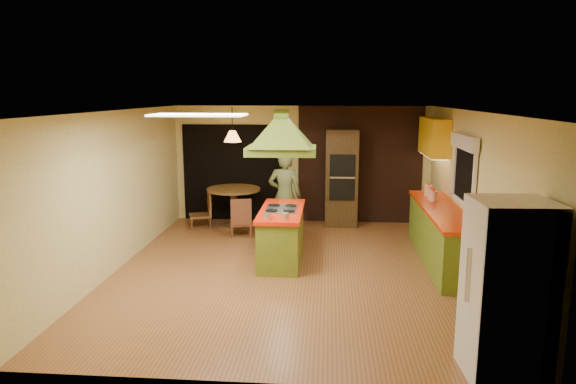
# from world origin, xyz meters

# --- Properties ---
(ground) EXTENTS (6.50, 6.50, 0.00)m
(ground) POSITION_xyz_m (0.00, 0.00, 0.00)
(ground) COLOR #975E31
(ground) RESTS_ON ground
(room_walls) EXTENTS (5.50, 6.50, 6.50)m
(room_walls) POSITION_xyz_m (0.00, 0.00, 1.25)
(room_walls) COLOR beige
(room_walls) RESTS_ON ground
(ceiling_plane) EXTENTS (6.50, 6.50, 0.00)m
(ceiling_plane) POSITION_xyz_m (0.00, 0.00, 2.50)
(ceiling_plane) COLOR silver
(ceiling_plane) RESTS_ON room_walls
(brick_panel) EXTENTS (2.64, 0.03, 2.50)m
(brick_panel) POSITION_xyz_m (1.25, 3.23, 1.25)
(brick_panel) COLOR #381E14
(brick_panel) RESTS_ON ground
(nook_opening) EXTENTS (2.20, 0.03, 2.10)m
(nook_opening) POSITION_xyz_m (-1.50, 3.23, 1.05)
(nook_opening) COLOR black
(nook_opening) RESTS_ON ground
(right_counter) EXTENTS (0.62, 3.05, 0.92)m
(right_counter) POSITION_xyz_m (2.45, 0.60, 0.46)
(right_counter) COLOR olive
(right_counter) RESTS_ON ground
(upper_cabinets) EXTENTS (0.34, 1.40, 0.70)m
(upper_cabinets) POSITION_xyz_m (2.57, 2.20, 1.95)
(upper_cabinets) COLOR yellow
(upper_cabinets) RESTS_ON room_walls
(window_right) EXTENTS (0.12, 1.35, 1.06)m
(window_right) POSITION_xyz_m (2.70, 0.40, 1.77)
(window_right) COLOR black
(window_right) RESTS_ON room_walls
(fluor_panel) EXTENTS (1.20, 0.60, 0.03)m
(fluor_panel) POSITION_xyz_m (-1.10, -1.20, 2.48)
(fluor_panel) COLOR white
(fluor_panel) RESTS_ON ceiling_plane
(kitchen_island) EXTENTS (0.70, 1.74, 0.89)m
(kitchen_island) POSITION_xyz_m (-0.18, 0.48, 0.44)
(kitchen_island) COLOR olive
(kitchen_island) RESTS_ON ground
(range_hood) EXTENTS (1.13, 0.82, 0.80)m
(range_hood) POSITION_xyz_m (-0.18, 0.48, 2.25)
(range_hood) COLOR #556D1B
(range_hood) RESTS_ON ceiling_plane
(man) EXTENTS (0.65, 0.44, 1.71)m
(man) POSITION_xyz_m (-0.23, 1.70, 0.86)
(man) COLOR #47512B
(man) RESTS_ON ground
(refrigerator) EXTENTS (0.77, 0.73, 1.78)m
(refrigerator) POSITION_xyz_m (2.32, -2.92, 0.89)
(refrigerator) COLOR white
(refrigerator) RESTS_ON ground
(wall_oven) EXTENTS (0.69, 0.62, 2.03)m
(wall_oven) POSITION_xyz_m (0.87, 2.95, 1.01)
(wall_oven) COLOR #4D3718
(wall_oven) RESTS_ON ground
(dining_table) EXTENTS (1.11, 1.11, 0.83)m
(dining_table) POSITION_xyz_m (-1.38, 2.59, 0.58)
(dining_table) COLOR brown
(dining_table) RESTS_ON ground
(chair_left) EXTENTS (0.56, 0.56, 0.80)m
(chair_left) POSITION_xyz_m (-2.08, 2.49, 0.40)
(chair_left) COLOR brown
(chair_left) RESTS_ON ground
(chair_near) EXTENTS (0.51, 0.51, 0.77)m
(chair_near) POSITION_xyz_m (-1.13, 1.94, 0.38)
(chair_near) COLOR brown
(chair_near) RESTS_ON ground
(pendant_lamp) EXTENTS (0.37, 0.37, 0.23)m
(pendant_lamp) POSITION_xyz_m (-1.38, 2.59, 1.90)
(pendant_lamp) COLOR #FF9E3F
(pendant_lamp) RESTS_ON ceiling_plane
(canister_large) EXTENTS (0.15, 0.15, 0.20)m
(canister_large) POSITION_xyz_m (2.40, 1.59, 1.02)
(canister_large) COLOR #FBE4C9
(canister_large) RESTS_ON right_counter
(canister_medium) EXTENTS (0.15, 0.15, 0.17)m
(canister_medium) POSITION_xyz_m (2.40, 1.27, 1.01)
(canister_medium) COLOR beige
(canister_medium) RESTS_ON right_counter
(canister_small) EXTENTS (0.17, 0.17, 0.18)m
(canister_small) POSITION_xyz_m (2.40, 1.13, 1.01)
(canister_small) COLOR beige
(canister_small) RESTS_ON right_counter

